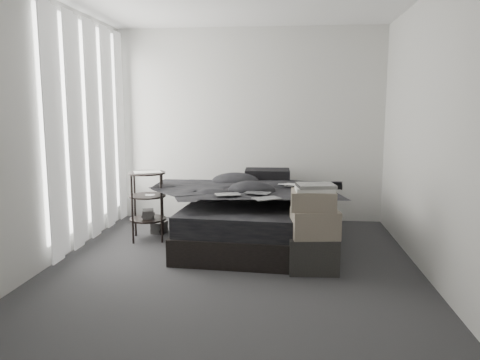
# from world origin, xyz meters

# --- Properties ---
(floor) EXTENTS (3.60, 4.20, 0.01)m
(floor) POSITION_xyz_m (0.00, 0.00, 0.00)
(floor) COLOR #2E2D30
(floor) RESTS_ON ground
(wall_back) EXTENTS (3.60, 0.01, 2.60)m
(wall_back) POSITION_xyz_m (0.00, 2.10, 1.30)
(wall_back) COLOR beige
(wall_back) RESTS_ON ground
(wall_front) EXTENTS (3.60, 0.01, 2.60)m
(wall_front) POSITION_xyz_m (0.00, -2.10, 1.30)
(wall_front) COLOR beige
(wall_front) RESTS_ON ground
(wall_left) EXTENTS (0.01, 4.20, 2.60)m
(wall_left) POSITION_xyz_m (-1.80, 0.00, 1.30)
(wall_left) COLOR beige
(wall_left) RESTS_ON ground
(wall_right) EXTENTS (0.01, 4.20, 2.60)m
(wall_right) POSITION_xyz_m (1.80, 0.00, 1.30)
(wall_right) COLOR beige
(wall_right) RESTS_ON ground
(window_left) EXTENTS (0.02, 2.00, 2.30)m
(window_left) POSITION_xyz_m (-1.78, 0.90, 1.35)
(window_left) COLOR white
(window_left) RESTS_ON wall_left
(curtain_left) EXTENTS (0.06, 2.12, 2.48)m
(curtain_left) POSITION_xyz_m (-1.73, 0.90, 1.28)
(curtain_left) COLOR white
(curtain_left) RESTS_ON wall_left
(bed) EXTENTS (1.67, 2.12, 0.27)m
(bed) POSITION_xyz_m (0.19, 0.95, 0.14)
(bed) COLOR black
(bed) RESTS_ON floor
(mattress) EXTENTS (1.61, 2.06, 0.22)m
(mattress) POSITION_xyz_m (0.19, 0.95, 0.38)
(mattress) COLOR black
(mattress) RESTS_ON bed
(duvet) EXTENTS (1.61, 1.83, 0.23)m
(duvet) POSITION_xyz_m (0.19, 0.90, 0.61)
(duvet) COLOR black
(duvet) RESTS_ON mattress
(pillow_lower) EXTENTS (0.64, 0.45, 0.14)m
(pillow_lower) POSITION_xyz_m (0.20, 1.73, 0.56)
(pillow_lower) COLOR black
(pillow_lower) RESTS_ON mattress
(pillow_upper) EXTENTS (0.58, 0.41, 0.13)m
(pillow_upper) POSITION_xyz_m (0.27, 1.71, 0.69)
(pillow_upper) COLOR black
(pillow_upper) RESTS_ON pillow_lower
(laptop) EXTENTS (0.38, 0.31, 0.03)m
(laptop) POSITION_xyz_m (0.57, 0.97, 0.74)
(laptop) COLOR silver
(laptop) RESTS_ON duvet
(comic_a) EXTENTS (0.29, 0.24, 0.01)m
(comic_a) POSITION_xyz_m (-0.09, 0.43, 0.73)
(comic_a) COLOR black
(comic_a) RESTS_ON duvet
(comic_b) EXTENTS (0.29, 0.23, 0.01)m
(comic_b) POSITION_xyz_m (0.21, 0.56, 0.73)
(comic_b) COLOR black
(comic_b) RESTS_ON duvet
(comic_c) EXTENTS (0.30, 0.27, 0.01)m
(comic_c) POSITION_xyz_m (0.32, 0.25, 0.74)
(comic_c) COLOR black
(comic_c) RESTS_ON duvet
(side_stand) EXTENTS (0.51, 0.51, 0.79)m
(side_stand) POSITION_xyz_m (-1.10, 0.96, 0.40)
(side_stand) COLOR black
(side_stand) RESTS_ON floor
(papers) EXTENTS (0.37, 0.33, 0.02)m
(papers) POSITION_xyz_m (-1.09, 0.95, 0.80)
(papers) COLOR white
(papers) RESTS_ON side_stand
(floor_books) EXTENTS (0.19, 0.23, 0.14)m
(floor_books) POSITION_xyz_m (-1.05, 1.25, 0.07)
(floor_books) COLOR black
(floor_books) RESTS_ON floor
(box_lower) EXTENTS (0.48, 0.38, 0.34)m
(box_lower) POSITION_xyz_m (0.77, 0.04, 0.17)
(box_lower) COLOR black
(box_lower) RESTS_ON floor
(box_mid) EXTENTS (0.47, 0.39, 0.26)m
(box_mid) POSITION_xyz_m (0.78, 0.04, 0.47)
(box_mid) COLOR #6E6457
(box_mid) RESTS_ON box_lower
(box_upper) EXTENTS (0.41, 0.33, 0.18)m
(box_upper) POSITION_xyz_m (0.76, 0.04, 0.69)
(box_upper) COLOR #6E6457
(box_upper) RESTS_ON box_mid
(art_book_white) EXTENTS (0.36, 0.30, 0.03)m
(art_book_white) POSITION_xyz_m (0.77, 0.04, 0.79)
(art_book_white) COLOR silver
(art_book_white) RESTS_ON box_upper
(art_book_snake) EXTENTS (0.38, 0.32, 0.03)m
(art_book_snake) POSITION_xyz_m (0.78, 0.04, 0.83)
(art_book_snake) COLOR silver
(art_book_snake) RESTS_ON art_book_white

